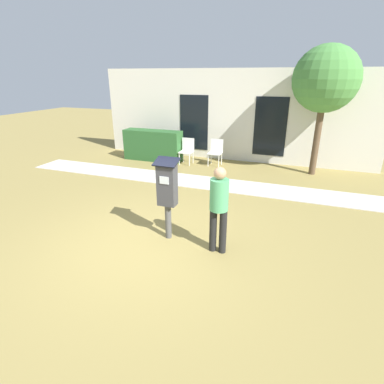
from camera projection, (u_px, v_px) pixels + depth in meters
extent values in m
plane|color=olive|center=(147.00, 245.00, 5.60)|extent=(40.00, 40.00, 0.00)
cube|color=beige|center=(207.00, 183.00, 8.82)|extent=(12.00, 1.10, 0.02)
cube|color=silver|center=(232.00, 116.00, 10.78)|extent=(10.00, 0.24, 3.20)
cube|color=black|center=(194.00, 123.00, 11.22)|extent=(1.10, 0.02, 2.00)
cube|color=black|center=(270.00, 127.00, 10.33)|extent=(1.10, 0.02, 2.00)
cylinder|color=#4C4C4C|center=(168.00, 221.00, 5.76)|extent=(0.12, 0.12, 0.70)
cube|color=#38383D|center=(167.00, 185.00, 5.48)|extent=(0.34, 0.22, 0.80)
cube|color=silver|center=(164.00, 180.00, 5.34)|extent=(0.18, 0.01, 0.14)
cube|color=black|center=(166.00, 162.00, 5.33)|extent=(0.44, 0.31, 0.12)
cylinder|color=black|center=(213.00, 230.00, 5.31)|extent=(0.13, 0.13, 0.82)
cylinder|color=black|center=(223.00, 232.00, 5.25)|extent=(0.13, 0.13, 0.82)
cylinder|color=#4C9E66|center=(219.00, 195.00, 5.03)|extent=(0.32, 0.32, 0.55)
sphere|color=tan|center=(220.00, 173.00, 4.89)|extent=(0.21, 0.21, 0.21)
cylinder|color=white|center=(179.00, 159.00, 10.53)|extent=(0.03, 0.03, 0.42)
cylinder|color=white|center=(189.00, 160.00, 10.41)|extent=(0.03, 0.03, 0.42)
cylinder|color=white|center=(183.00, 157.00, 10.87)|extent=(0.03, 0.03, 0.42)
cylinder|color=white|center=(193.00, 157.00, 10.74)|extent=(0.03, 0.03, 0.42)
cube|color=white|center=(186.00, 152.00, 10.55)|extent=(0.44, 0.44, 0.04)
cube|color=white|center=(188.00, 144.00, 10.64)|extent=(0.44, 0.04, 0.44)
cylinder|color=white|center=(208.00, 160.00, 10.36)|extent=(0.03, 0.03, 0.42)
cylinder|color=white|center=(219.00, 162.00, 10.24)|extent=(0.03, 0.03, 0.42)
cylinder|color=white|center=(211.00, 158.00, 10.69)|extent=(0.03, 0.03, 0.42)
cylinder|color=white|center=(222.00, 159.00, 10.57)|extent=(0.03, 0.03, 0.42)
cube|color=white|center=(215.00, 153.00, 10.38)|extent=(0.44, 0.44, 0.04)
cube|color=white|center=(217.00, 145.00, 10.47)|extent=(0.44, 0.04, 0.44)
cube|color=#285628|center=(153.00, 145.00, 11.05)|extent=(2.16, 0.60, 1.10)
cylinder|color=brown|center=(317.00, 140.00, 9.26)|extent=(0.20, 0.20, 2.20)
sphere|color=#47843D|center=(326.00, 79.00, 8.61)|extent=(1.90, 1.90, 1.90)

